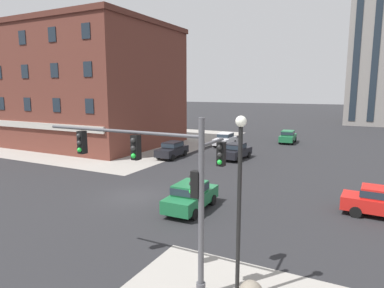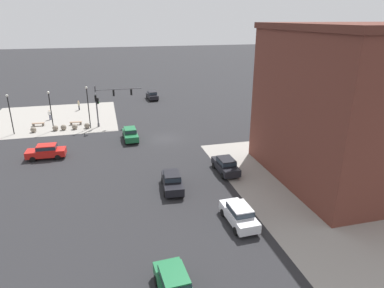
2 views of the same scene
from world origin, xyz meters
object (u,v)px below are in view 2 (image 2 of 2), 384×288
at_px(bollard_sphere_curb_d, 55,128).
at_px(car_cross_eastbound, 175,285).
at_px(car_main_southbound_far, 152,95).
at_px(car_parked_curb, 239,214).
at_px(car_main_northbound_far, 130,134).
at_px(pedestrian_near_bench, 50,114).
at_px(bollard_sphere_curb_c, 64,127).
at_px(car_main_northbound_near, 226,165).
at_px(car_cross_westbound, 46,151).
at_px(bench_near_signal, 76,123).
at_px(street_lamp_corner_near, 88,103).
at_px(bollard_sphere_curb_a, 87,126).
at_px(bench_mid_block, 38,124).
at_px(street_lamp_mid_sidewalk, 50,106).
at_px(car_main_southbound_near, 172,181).
at_px(bollard_sphere_curb_e, 33,130).
at_px(bollard_sphere_curb_b, 75,127).
at_px(pedestrian_at_curb, 79,105).
at_px(street_lamp_corner_far, 10,110).
at_px(traffic_signal_main, 106,101).

height_order(bollard_sphere_curb_d, car_cross_eastbound, car_cross_eastbound).
relative_size(car_main_southbound_far, car_parked_curb, 1.01).
bearing_deg(car_main_northbound_far, pedestrian_near_bench, -48.19).
height_order(bollard_sphere_curb_c, car_main_northbound_near, car_main_northbound_near).
distance_m(pedestrian_near_bench, car_cross_westbound, 17.27).
bearing_deg(bollard_sphere_curb_d, car_main_southbound_far, -135.22).
relative_size(bench_near_signal, pedestrian_near_bench, 1.15).
bearing_deg(car_main_southbound_far, street_lamp_corner_near, 54.63).
relative_size(bollard_sphere_curb_a, bollard_sphere_curb_c, 1.00).
xyz_separation_m(bench_mid_block, car_main_northbound_far, (-13.19, 10.04, 0.59)).
bearing_deg(street_lamp_mid_sidewalk, bench_mid_block, -48.65).
bearing_deg(car_main_southbound_near, car_cross_westbound, -41.44).
bearing_deg(bench_near_signal, bollard_sphere_curb_c, 54.60).
relative_size(pedestrian_near_bench, car_main_southbound_far, 0.36).
xyz_separation_m(bollard_sphere_curb_a, car_cross_eastbound, (-6.05, 35.67, 0.51)).
distance_m(bollard_sphere_curb_e, car_cross_westbound, 11.33).
height_order(bollard_sphere_curb_c, street_lamp_mid_sidewalk, street_lamp_mid_sidewalk).
height_order(bollard_sphere_curb_b, pedestrian_near_bench, pedestrian_near_bench).
bearing_deg(car_main_northbound_near, bollard_sphere_curb_e, -41.70).
distance_m(bench_mid_block, pedestrian_near_bench, 3.52).
relative_size(bollard_sphere_curb_e, car_main_northbound_near, 0.18).
bearing_deg(bollard_sphere_curb_c, bollard_sphere_curb_a, -179.95).
height_order(pedestrian_at_curb, car_parked_curb, pedestrian_at_curb).
bearing_deg(street_lamp_corner_far, pedestrian_at_curb, -125.56).
relative_size(bollard_sphere_curb_b, car_cross_eastbound, 0.18).
relative_size(bollard_sphere_curb_a, car_main_northbound_near, 0.18).
relative_size(traffic_signal_main, bench_mid_block, 3.80).
xyz_separation_m(bench_near_signal, street_lamp_corner_near, (-2.23, 2.28, 3.55)).
distance_m(pedestrian_at_curb, street_lamp_corner_far, 14.60).
height_order(street_lamp_corner_near, street_lamp_corner_far, street_lamp_corner_near).
distance_m(pedestrian_at_curb, street_lamp_corner_near, 12.05).
height_order(bollard_sphere_curb_d, car_main_northbound_far, car_main_northbound_far).
distance_m(bollard_sphere_curb_d, pedestrian_near_bench, 6.49).
distance_m(pedestrian_at_curb, car_main_southbound_near, 35.29).
xyz_separation_m(bollard_sphere_curb_d, pedestrian_at_curb, (-2.79, -11.55, 0.60)).
xyz_separation_m(car_main_southbound_near, car_parked_curb, (-4.04, 7.14, 0.00)).
xyz_separation_m(bench_near_signal, car_cross_westbound, (2.51, 13.20, 0.59)).
distance_m(pedestrian_near_bench, street_lamp_corner_far, 8.11).
xyz_separation_m(bench_near_signal, street_lamp_corner_far, (8.33, 2.48, 3.25)).
height_order(bollard_sphere_curb_b, bollard_sphere_curb_c, same).
bearing_deg(bollard_sphere_curb_b, bench_mid_block, -29.53).
relative_size(bollard_sphere_curb_e, bench_mid_block, 0.44).
height_order(car_main_northbound_near, car_cross_eastbound, same).
distance_m(bollard_sphere_curb_a, bollard_sphere_curb_b, 1.76).
bearing_deg(street_lamp_corner_near, bollard_sphere_curb_a, -2.22).
xyz_separation_m(bollard_sphere_curb_a, street_lamp_mid_sidewalk, (4.76, -0.17, 3.22)).
xyz_separation_m(bollard_sphere_curb_d, car_main_southbound_near, (-13.08, 22.21, 0.51)).
distance_m(car_main_northbound_near, car_cross_westbound, 21.16).
bearing_deg(bollard_sphere_curb_e, car_cross_westbound, 106.60).
relative_size(car_main_northbound_far, car_cross_eastbound, 0.99).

